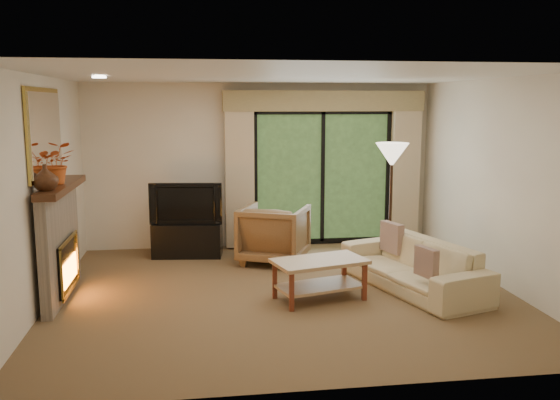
{
  "coord_description": "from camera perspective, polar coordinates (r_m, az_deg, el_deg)",
  "views": [
    {
      "loc": [
        -1.02,
        -6.88,
        2.29
      ],
      "look_at": [
        0.0,
        0.3,
        1.1
      ],
      "focal_mm": 38.0,
      "sensor_mm": 36.0,
      "label": 1
    }
  ],
  "objects": [
    {
      "name": "wall_front",
      "position": [
        4.6,
        4.93,
        -3.14
      ],
      "size": [
        5.0,
        0.0,
        5.0
      ],
      "primitive_type": "plane",
      "rotation": [
        -1.57,
        0.0,
        0.0
      ],
      "color": "beige",
      "rests_on": "ground"
    },
    {
      "name": "curtain_right",
      "position": [
        9.87,
        11.93,
        2.78
      ],
      "size": [
        0.45,
        0.18,
        2.35
      ],
      "primitive_type": "cube",
      "color": "#C7AF8A",
      "rests_on": "floor"
    },
    {
      "name": "sliding_door",
      "position": [
        9.62,
        4.1,
        2.19
      ],
      "size": [
        2.26,
        0.1,
        2.16
      ],
      "primitive_type": null,
      "color": "black",
      "rests_on": "floor"
    },
    {
      "name": "armchair",
      "position": [
        8.58,
        -0.58,
        -3.28
      ],
      "size": [
        1.19,
        1.2,
        0.84
      ],
      "primitive_type": "imported",
      "rotation": [
        0.0,
        0.0,
        2.72
      ],
      "color": "brown",
      "rests_on": "floor"
    },
    {
      "name": "curtain_left",
      "position": [
        9.3,
        -3.91,
        2.57
      ],
      "size": [
        0.45,
        0.18,
        2.35
      ],
      "primitive_type": "cube",
      "color": "#C7AF8A",
      "rests_on": "floor"
    },
    {
      "name": "media_console",
      "position": [
        9.06,
        -8.89,
        -3.77
      ],
      "size": [
        1.07,
        0.58,
        0.51
      ],
      "primitive_type": "cube",
      "rotation": [
        0.0,
        0.0,
        -0.12
      ],
      "color": "black",
      "rests_on": "floor"
    },
    {
      "name": "fireplace",
      "position": [
        7.43,
        -20.44,
        -3.75
      ],
      "size": [
        0.24,
        1.7,
        1.37
      ],
      "primitive_type": null,
      "color": "gray",
      "rests_on": "floor"
    },
    {
      "name": "cornice",
      "position": [
        9.46,
        4.3,
        9.48
      ],
      "size": [
        3.2,
        0.24,
        0.32
      ],
      "primitive_type": "cube",
      "color": "#9C895A",
      "rests_on": "wall_back"
    },
    {
      "name": "floor_lamp",
      "position": [
        8.57,
        10.59,
        -0.38
      ],
      "size": [
        0.5,
        0.5,
        1.74
      ],
      "primitive_type": null,
      "rotation": [
        0.0,
        0.0,
        0.07
      ],
      "color": "#FFECCF",
      "rests_on": "floor"
    },
    {
      "name": "pillow_far",
      "position": [
        8.03,
        10.71,
        -3.57
      ],
      "size": [
        0.22,
        0.41,
        0.4
      ],
      "primitive_type": "cube",
      "rotation": [
        0.0,
        0.0,
        0.3
      ],
      "color": "brown",
      "rests_on": "sofa"
    },
    {
      "name": "mirror",
      "position": [
        7.28,
        -21.66,
        5.99
      ],
      "size": [
        0.07,
        1.45,
        1.02
      ],
      "primitive_type": null,
      "color": "#B69B41",
      "rests_on": "wall_left"
    },
    {
      "name": "wall_right",
      "position": [
        7.91,
        20.48,
        1.54
      ],
      "size": [
        0.0,
        5.0,
        5.0
      ],
      "primitive_type": "plane",
      "rotation": [
        1.57,
        0.0,
        -1.57
      ],
      "color": "beige",
      "rests_on": "ground"
    },
    {
      "name": "vase",
      "position": [
        6.75,
        -21.67,
        2.03
      ],
      "size": [
        0.31,
        0.31,
        0.28
      ],
      "primitive_type": "imported",
      "rotation": [
        0.0,
        0.0,
        0.17
      ],
      "color": "#422413",
      "rests_on": "fireplace"
    },
    {
      "name": "wall_left",
      "position": [
        7.16,
        -21.99,
        0.69
      ],
      "size": [
        0.0,
        5.0,
        5.0
      ],
      "primitive_type": "plane",
      "rotation": [
        1.57,
        0.0,
        1.57
      ],
      "color": "beige",
      "rests_on": "ground"
    },
    {
      "name": "branches",
      "position": [
        7.24,
        -20.77,
        3.36
      ],
      "size": [
        0.46,
        0.41,
        0.49
      ],
      "primitive_type": "imported",
      "rotation": [
        0.0,
        0.0,
        0.06
      ],
      "color": "#C7531E",
      "rests_on": "fireplace"
    },
    {
      "name": "coffee_table",
      "position": [
        7.04,
        3.81,
        -7.63
      ],
      "size": [
        1.18,
        0.85,
        0.48
      ],
      "primitive_type": null,
      "rotation": [
        0.0,
        0.0,
        0.27
      ],
      "color": "tan",
      "rests_on": "floor"
    },
    {
      "name": "pillow_near",
      "position": [
        6.94,
        13.91,
        -5.83
      ],
      "size": [
        0.18,
        0.35,
        0.34
      ],
      "primitive_type": "cube",
      "rotation": [
        0.0,
        0.0,
        0.3
      ],
      "color": "brown",
      "rests_on": "sofa"
    },
    {
      "name": "tv",
      "position": [
        8.95,
        -8.98,
        -0.24
      ],
      "size": [
        1.08,
        0.27,
        0.62
      ],
      "primitive_type": "imported",
      "rotation": [
        0.0,
        0.0,
        -0.12
      ],
      "color": "black",
      "rests_on": "media_console"
    },
    {
      "name": "ceiling",
      "position": [
        6.96,
        0.36,
        11.88
      ],
      "size": [
        5.5,
        5.5,
        0.0
      ],
      "primitive_type": "plane",
      "rotation": [
        3.14,
        0.0,
        0.0
      ],
      "color": "silver",
      "rests_on": "ground"
    },
    {
      "name": "sofa",
      "position": [
        7.56,
        12.64,
        -6.14
      ],
      "size": [
        1.39,
        2.23,
        0.61
      ],
      "primitive_type": "imported",
      "rotation": [
        0.0,
        0.0,
        -1.27
      ],
      "color": "#CCB889",
      "rests_on": "floor"
    },
    {
      "name": "wall_back",
      "position": [
        9.48,
        -1.88,
        3.33
      ],
      "size": [
        5.0,
        0.0,
        5.0
      ],
      "primitive_type": "plane",
      "rotation": [
        1.57,
        0.0,
        0.0
      ],
      "color": "beige",
      "rests_on": "ground"
    },
    {
      "name": "floor",
      "position": [
        7.32,
        0.34,
        -8.91
      ],
      "size": [
        5.5,
        5.5,
        0.0
      ],
      "primitive_type": "plane",
      "color": "brown",
      "rests_on": "ground"
    }
  ]
}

